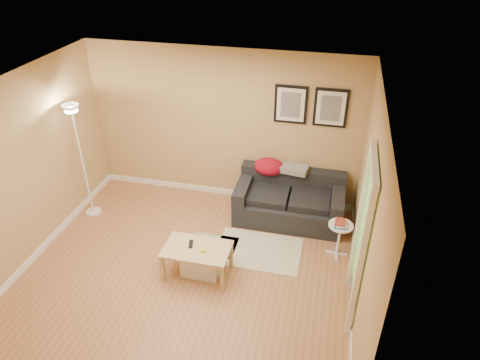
{
  "coord_description": "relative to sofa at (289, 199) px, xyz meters",
  "views": [
    {
      "loc": [
        1.74,
        -4.21,
        4.25
      ],
      "look_at": [
        0.55,
        0.85,
        1.05
      ],
      "focal_mm": 32.25,
      "sensor_mm": 36.0,
      "label": 1
    }
  ],
  "objects": [
    {
      "name": "ceiling",
      "position": [
        -1.2,
        -1.53,
        2.23
      ],
      "size": [
        4.5,
        4.5,
        0.0
      ],
      "primitive_type": "plane",
      "rotation": [
        3.14,
        0.0,
        0.0
      ],
      "color": "white",
      "rests_on": "wall_back"
    },
    {
      "name": "wall_back",
      "position": [
        -1.2,
        0.47,
        0.92
      ],
      "size": [
        4.5,
        0.0,
        4.5
      ],
      "primitive_type": "plane",
      "rotation": [
        1.57,
        0.0,
        0.0
      ],
      "color": "tan",
      "rests_on": "ground"
    },
    {
      "name": "coffee_table",
      "position": [
        -1.04,
        -1.56,
        -0.15
      ],
      "size": [
        0.96,
        0.66,
        0.45
      ],
      "primitive_type": null,
      "rotation": [
        0.0,
        0.0,
        0.13
      ],
      "color": "tan",
      "rests_on": "ground"
    },
    {
      "name": "green_runner",
      "position": [
        -1.01,
        -0.95,
        -0.37
      ],
      "size": [
        0.7,
        0.5,
        0.01
      ],
      "primitive_type": "cube",
      "color": "#668C4C",
      "rests_on": "ground"
    },
    {
      "name": "sofa",
      "position": [
        0.0,
        0.0,
        0.0
      ],
      "size": [
        1.7,
        0.9,
        0.75
      ],
      "primitive_type": null,
      "color": "black",
      "rests_on": "ground"
    },
    {
      "name": "floor",
      "position": [
        -1.2,
        -1.53,
        -0.38
      ],
      "size": [
        4.5,
        4.5,
        0.0
      ],
      "primitive_type": "plane",
      "color": "#AD6C4A",
      "rests_on": "ground"
    },
    {
      "name": "plaid_throw",
      "position": [
        0.02,
        0.28,
        0.41
      ],
      "size": [
        0.45,
        0.32,
        0.1
      ],
      "primitive_type": null,
      "rotation": [
        0.0,
        0.0,
        -0.14
      ],
      "color": "tan",
      "rests_on": "sofa"
    },
    {
      "name": "floor_lamp",
      "position": [
        -3.2,
        -0.59,
        0.54
      ],
      "size": [
        0.25,
        0.25,
        1.93
      ],
      "primitive_type": null,
      "color": "white",
      "rests_on": "ground"
    },
    {
      "name": "wall_front",
      "position": [
        -1.2,
        -3.53,
        0.92
      ],
      "size": [
        4.5,
        0.0,
        4.5
      ],
      "primitive_type": "plane",
      "rotation": [
        -1.57,
        0.0,
        0.0
      ],
      "color": "tan",
      "rests_on": "ground"
    },
    {
      "name": "baseboard_right",
      "position": [
        1.04,
        -1.53,
        -0.33
      ],
      "size": [
        0.02,
        4.0,
        0.1
      ],
      "primitive_type": "cube",
      "color": "white",
      "rests_on": "ground"
    },
    {
      "name": "doorway",
      "position": [
        1.0,
        -1.68,
        0.65
      ],
      "size": [
        0.12,
        1.01,
        2.13
      ],
      "primitive_type": null,
      "color": "white",
      "rests_on": "ground"
    },
    {
      "name": "remote_control",
      "position": [
        -1.14,
        -1.51,
        0.08
      ],
      "size": [
        0.09,
        0.17,
        0.02
      ],
      "primitive_type": "cube",
      "rotation": [
        0.0,
        0.0,
        0.25
      ],
      "color": "black",
      "rests_on": "coffee_table"
    },
    {
      "name": "framed_print_left",
      "position": [
        -0.12,
        0.45,
        1.43
      ],
      "size": [
        0.5,
        0.04,
        0.6
      ],
      "primitive_type": null,
      "color": "black",
      "rests_on": "wall_back"
    },
    {
      "name": "baseboard_back",
      "position": [
        -1.2,
        0.46,
        -0.33
      ],
      "size": [
        4.5,
        0.02,
        0.1
      ],
      "primitive_type": "cube",
      "color": "white",
      "rests_on": "ground"
    },
    {
      "name": "area_rug",
      "position": [
        -0.32,
        -0.92,
        -0.37
      ],
      "size": [
        1.25,
        0.85,
        0.01
      ],
      "primitive_type": "cube",
      "color": "beige",
      "rests_on": "ground"
    },
    {
      "name": "tape_roll",
      "position": [
        -0.95,
        -1.6,
        0.09
      ],
      "size": [
        0.07,
        0.07,
        0.03
      ],
      "primitive_type": "cylinder",
      "color": "yellow",
      "rests_on": "coffee_table"
    },
    {
      "name": "wall_right",
      "position": [
        1.05,
        -1.53,
        0.92
      ],
      "size": [
        0.0,
        4.0,
        4.0
      ],
      "primitive_type": "plane",
      "rotation": [
        1.57,
        0.0,
        -1.57
      ],
      "color": "tan",
      "rests_on": "ground"
    },
    {
      "name": "baseboard_left",
      "position": [
        -3.44,
        -1.53,
        -0.33
      ],
      "size": [
        0.02,
        4.0,
        0.1
      ],
      "primitive_type": "cube",
      "color": "white",
      "rests_on": "ground"
    },
    {
      "name": "red_throw",
      "position": [
        -0.4,
        0.27,
        0.4
      ],
      "size": [
        0.48,
        0.36,
        0.28
      ],
      "primitive_type": null,
      "color": "maroon",
      "rests_on": "sofa"
    },
    {
      "name": "book_stack",
      "position": [
        0.81,
        -0.73,
        0.2
      ],
      "size": [
        0.19,
        0.24,
        0.07
      ],
      "primitive_type": null,
      "rotation": [
        0.0,
        0.0,
        0.18
      ],
      "color": "#2C6286",
      "rests_on": "side_table"
    },
    {
      "name": "wall_left",
      "position": [
        -3.45,
        -1.53,
        0.92
      ],
      "size": [
        0.0,
        4.0,
        4.0
      ],
      "primitive_type": "plane",
      "rotation": [
        1.57,
        0.0,
        1.57
      ],
      "color": "tan",
      "rests_on": "ground"
    },
    {
      "name": "side_table",
      "position": [
        0.82,
        -0.72,
        -0.11
      ],
      "size": [
        0.35,
        0.35,
        0.54
      ],
      "primitive_type": null,
      "color": "white",
      "rests_on": "ground"
    },
    {
      "name": "framed_print_right",
      "position": [
        0.48,
        0.45,
        1.43
      ],
      "size": [
        0.5,
        0.04,
        0.6
      ],
      "primitive_type": null,
      "color": "black",
      "rests_on": "wall_back"
    },
    {
      "name": "storage_bin",
      "position": [
        -1.0,
        -1.52,
        -0.21
      ],
      "size": [
        0.53,
        0.39,
        0.32
      ],
      "primitive_type": null,
      "color": "white",
      "rests_on": "ground"
    }
  ]
}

